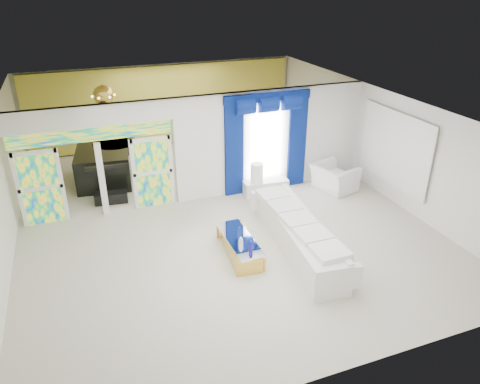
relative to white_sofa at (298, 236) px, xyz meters
name	(u,v)px	position (x,y,z in m)	size (l,w,h in m)	color
floor	(214,212)	(-1.28, 2.46, -0.37)	(12.00, 12.00, 0.00)	#B7AF9E
dividing_wall	(272,140)	(0.87, 3.46, 1.13)	(5.70, 0.18, 3.00)	white
dividing_header	(89,116)	(-4.13, 3.46, 2.36)	(4.30, 0.18, 0.55)	white
stained_panel_left	(41,188)	(-5.55, 3.46, 0.63)	(0.95, 0.04, 2.00)	#994C3F
stained_panel_right	(153,172)	(-2.70, 3.46, 0.63)	(0.95, 0.04, 2.00)	#994C3F
stained_transom	(92,135)	(-4.13, 3.46, 1.88)	(4.00, 0.05, 0.35)	#994C3F
window_pane	(266,143)	(0.62, 3.36, 1.08)	(1.00, 0.02, 2.30)	white
blue_drape_left	(234,150)	(-0.38, 3.33, 1.03)	(0.55, 0.10, 2.80)	#030E49
blue_drape_right	(297,141)	(1.62, 3.33, 1.03)	(0.55, 0.10, 2.80)	#030E49
blue_pelmet	(268,97)	(0.62, 3.33, 2.45)	(2.60, 0.12, 0.25)	#030E49
wall_mirror	(395,149)	(3.66, 1.46, 1.18)	(0.04, 2.70, 1.90)	white
gold_curtains	(165,106)	(-1.28, 8.36, 1.13)	(9.70, 0.12, 2.90)	gold
white_sofa	(298,236)	(0.00, 0.00, 0.00)	(0.83, 3.88, 0.74)	white
coffee_table	(240,246)	(-1.35, 0.30, -0.17)	(0.59, 1.76, 0.39)	gold
console_table	(266,187)	(0.49, 2.98, -0.15)	(1.31, 0.42, 0.44)	silver
table_lamp	(257,173)	(0.19, 2.98, 0.36)	(0.36, 0.36, 0.58)	silver
armchair	(334,178)	(2.54, 2.57, 0.02)	(1.20, 1.04, 0.78)	white
grand_piano	(104,166)	(-3.85, 5.64, 0.15)	(1.57, 2.06, 1.04)	black
piano_bench	(111,198)	(-3.85, 4.04, -0.22)	(0.91, 0.35, 0.30)	black
tv_console	(41,180)	(-5.71, 5.46, 0.02)	(0.53, 0.48, 0.78)	tan
chandelier	(103,95)	(-3.58, 5.86, 2.28)	(0.60, 0.60, 0.60)	gold
decanters	(244,241)	(-1.35, 0.06, 0.12)	(0.22, 0.64, 0.24)	white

